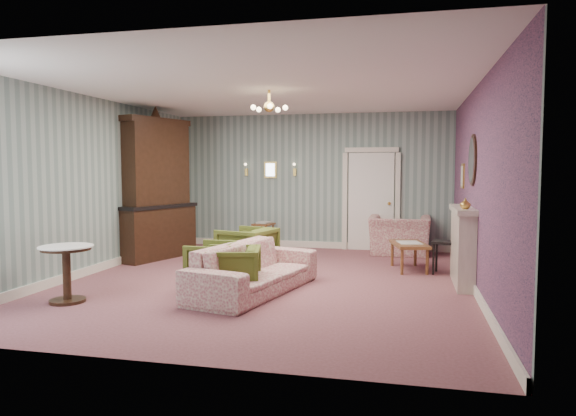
% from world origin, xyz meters
% --- Properties ---
extents(floor, '(7.00, 7.00, 0.00)m').
position_xyz_m(floor, '(0.00, 0.00, 0.00)').
color(floor, '#854D54').
rests_on(floor, ground).
extents(ceiling, '(7.00, 7.00, 0.00)m').
position_xyz_m(ceiling, '(0.00, 0.00, 2.90)').
color(ceiling, white).
rests_on(ceiling, ground).
extents(wall_back, '(6.00, 0.00, 6.00)m').
position_xyz_m(wall_back, '(0.00, 3.50, 1.45)').
color(wall_back, slate).
rests_on(wall_back, ground).
extents(wall_front, '(6.00, 0.00, 6.00)m').
position_xyz_m(wall_front, '(0.00, -3.50, 1.45)').
color(wall_front, slate).
rests_on(wall_front, ground).
extents(wall_left, '(0.00, 7.00, 7.00)m').
position_xyz_m(wall_left, '(-3.00, 0.00, 1.45)').
color(wall_left, slate).
rests_on(wall_left, ground).
extents(wall_right, '(0.00, 7.00, 7.00)m').
position_xyz_m(wall_right, '(3.00, 0.00, 1.45)').
color(wall_right, slate).
rests_on(wall_right, ground).
extents(wall_right_floral, '(0.00, 7.00, 7.00)m').
position_xyz_m(wall_right_floral, '(2.98, 0.00, 1.45)').
color(wall_right_floral, '#A95477').
rests_on(wall_right_floral, ground).
extents(door, '(1.12, 0.12, 2.16)m').
position_xyz_m(door, '(1.30, 3.46, 1.08)').
color(door, white).
rests_on(door, floor).
extents(olive_chair_a, '(0.83, 0.86, 0.75)m').
position_xyz_m(olive_chair_a, '(-0.25, -1.03, 0.37)').
color(olive_chair_a, '#546121').
rests_on(olive_chair_a, floor).
extents(olive_chair_b, '(0.71, 0.75, 0.74)m').
position_xyz_m(olive_chair_b, '(-0.63, -0.62, 0.37)').
color(olive_chair_b, '#546121').
rests_on(olive_chair_b, floor).
extents(olive_chair_c, '(0.94, 0.98, 0.83)m').
position_xyz_m(olive_chair_c, '(-0.55, 0.60, 0.41)').
color(olive_chair_c, '#546121').
rests_on(olive_chair_c, floor).
extents(sofa_chintz, '(1.20, 2.42, 0.91)m').
position_xyz_m(sofa_chintz, '(-0.02, -0.76, 0.45)').
color(sofa_chintz, '#963C4C').
rests_on(sofa_chintz, floor).
extents(wingback_chair, '(1.20, 0.79, 1.04)m').
position_xyz_m(wingback_chair, '(1.91, 3.01, 0.52)').
color(wingback_chair, '#963C4C').
rests_on(wingback_chair, floor).
extents(dresser, '(1.08, 1.80, 2.84)m').
position_xyz_m(dresser, '(-2.65, 1.51, 1.42)').
color(dresser, black).
rests_on(dresser, floor).
extents(fireplace, '(0.30, 1.40, 1.16)m').
position_xyz_m(fireplace, '(2.86, 0.40, 0.58)').
color(fireplace, beige).
rests_on(fireplace, floor).
extents(mantel_vase, '(0.15, 0.15, 0.15)m').
position_xyz_m(mantel_vase, '(2.84, 0.00, 1.23)').
color(mantel_vase, gold).
rests_on(mantel_vase, fireplace).
extents(oval_mirror, '(0.04, 0.76, 0.84)m').
position_xyz_m(oval_mirror, '(2.96, 0.40, 1.85)').
color(oval_mirror, white).
rests_on(oval_mirror, wall_right).
extents(framed_print, '(0.04, 0.34, 0.42)m').
position_xyz_m(framed_print, '(2.97, 1.75, 1.60)').
color(framed_print, gold).
rests_on(framed_print, wall_right).
extents(coffee_table, '(0.71, 1.02, 0.47)m').
position_xyz_m(coffee_table, '(2.09, 1.37, 0.24)').
color(coffee_table, brown).
rests_on(coffee_table, floor).
extents(side_table_black, '(0.44, 0.44, 0.55)m').
position_xyz_m(side_table_black, '(2.65, 1.12, 0.27)').
color(side_table_black, black).
rests_on(side_table_black, floor).
extents(pedestal_table, '(0.85, 0.85, 0.74)m').
position_xyz_m(pedestal_table, '(-2.22, -1.82, 0.37)').
color(pedestal_table, black).
rests_on(pedestal_table, floor).
extents(nesting_table, '(0.44, 0.52, 0.61)m').
position_xyz_m(nesting_table, '(-0.95, 3.08, 0.30)').
color(nesting_table, brown).
rests_on(nesting_table, floor).
extents(gilt_mirror_back, '(0.28, 0.06, 0.36)m').
position_xyz_m(gilt_mirror_back, '(-0.90, 3.46, 1.70)').
color(gilt_mirror_back, gold).
rests_on(gilt_mirror_back, wall_back).
extents(sconce_left, '(0.16, 0.12, 0.30)m').
position_xyz_m(sconce_left, '(-1.45, 3.44, 1.70)').
color(sconce_left, gold).
rests_on(sconce_left, wall_back).
extents(sconce_right, '(0.16, 0.12, 0.30)m').
position_xyz_m(sconce_right, '(-0.35, 3.44, 1.70)').
color(sconce_right, gold).
rests_on(sconce_right, wall_back).
extents(chandelier, '(0.56, 0.56, 0.36)m').
position_xyz_m(chandelier, '(0.00, 0.00, 2.63)').
color(chandelier, gold).
rests_on(chandelier, ceiling).
extents(burgundy_cushion, '(0.41, 0.28, 0.39)m').
position_xyz_m(burgundy_cushion, '(1.86, 2.86, 0.48)').
color(burgundy_cushion, maroon).
rests_on(burgundy_cushion, wingback_chair).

